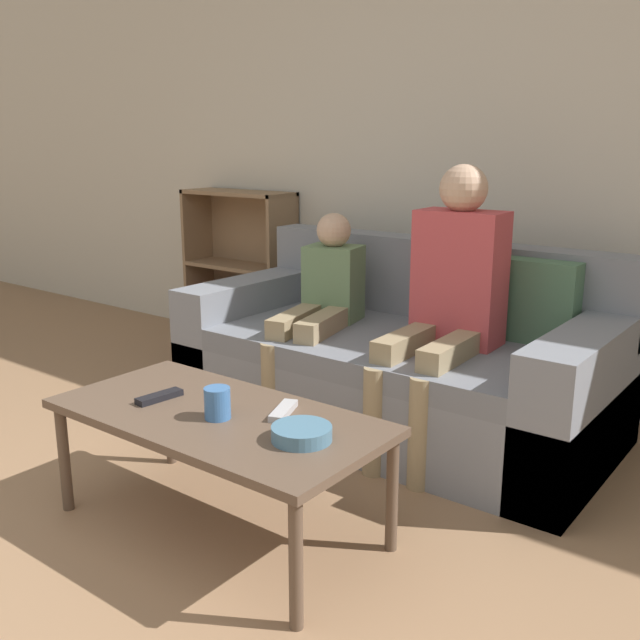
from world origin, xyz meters
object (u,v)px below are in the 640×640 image
tv_remote_1 (159,397)px  tv_remote_0 (283,411)px  bookshelf (240,287)px  coffee_table (218,424)px  couch (400,366)px  person_adult (450,290)px  person_child (320,304)px  cup_near (217,403)px  snack_bowl (302,433)px

tv_remote_1 → tv_remote_0: bearing=27.0°
tv_remote_1 → bookshelf: bearing=132.8°
tv_remote_1 → coffee_table: bearing=14.8°
couch → person_adult: size_ratio=1.61×
couch → person_adult: (0.28, -0.09, 0.41)m
coffee_table → person_adult: (0.28, 1.10, 0.31)m
couch → tv_remote_1: size_ratio=11.14×
couch → coffee_table: size_ratio=1.69×
coffee_table → bookshelf: bearing=131.8°
person_child → coffee_table: bearing=-83.2°
cup_near → tv_remote_0: (0.15, 0.16, -0.04)m
tv_remote_1 → snack_bowl: 0.61m
bookshelf → tv_remote_1: (1.32, -1.79, 0.06)m
coffee_table → snack_bowl: size_ratio=6.23×
person_child → tv_remote_1: bearing=-96.1°
bookshelf → tv_remote_1: bookshelf is taller
couch → person_child: size_ratio=2.01×
couch → person_adult: person_adult is taller
snack_bowl → person_adult: bearing=94.5°
snack_bowl → tv_remote_1: bearing=-176.9°
coffee_table → tv_remote_0: bearing=34.3°
person_adult → snack_bowl: bearing=-87.4°
bookshelf → coffee_table: bookshelf is taller
tv_remote_0 → tv_remote_1: bearing=178.9°
person_child → tv_remote_1: 1.09m
person_adult → coffee_table: bearing=-106.1°
couch → person_adult: bearing=-17.2°
person_child → cup_near: person_child is taller
coffee_table → tv_remote_0: size_ratio=6.55×
couch → person_child: person_child is taller
couch → bookshelf: bookshelf is taller
couch → snack_bowl: couch is taller
person_adult → snack_bowl: person_adult is taller
bookshelf → snack_bowl: bookshelf is taller
snack_bowl → cup_near: bearing=-174.9°
person_child → snack_bowl: bearing=-67.7°
couch → coffee_table: couch is taller
couch → cup_near: (0.04, -1.22, 0.19)m
coffee_table → tv_remote_1: bearing=-171.6°
coffee_table → cup_near: size_ratio=11.07×
coffee_table → snack_bowl: (0.36, -0.00, 0.06)m
bookshelf → tv_remote_1: 2.22m
tv_remote_0 → tv_remote_1: size_ratio=1.01×
coffee_table → cup_near: cup_near is taller
tv_remote_0 → snack_bowl: bearing=-57.0°
bookshelf → snack_bowl: 2.61m
coffee_table → person_child: 1.12m
couch → snack_bowl: 1.26m
couch → bookshelf: 1.66m
bookshelf → tv_remote_1: size_ratio=5.69×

